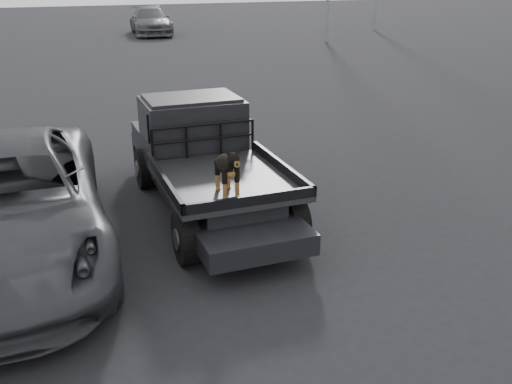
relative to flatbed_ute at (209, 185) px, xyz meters
name	(u,v)px	position (x,y,z in m)	size (l,w,h in m)	color
ground	(283,259)	(0.49, -2.10, -0.46)	(120.00, 120.00, 0.00)	black
flatbed_ute	(209,185)	(0.00, 0.00, 0.00)	(2.00, 5.40, 0.92)	black
ute_cab	(192,121)	(0.00, 0.95, 0.90)	(1.72, 1.30, 0.88)	black
headache_rack	(204,141)	(0.00, 0.20, 0.74)	(1.80, 0.08, 0.55)	black
dog	(227,169)	(-0.17, -1.59, 0.83)	(0.32, 0.60, 0.74)	black
parked_suv	(2,204)	(-3.19, -0.66, 0.37)	(2.77, 6.00, 1.67)	#313136
distant_car_b	(150,21)	(4.37, 27.73, 0.35)	(2.26, 5.56, 1.61)	#4A4A4F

